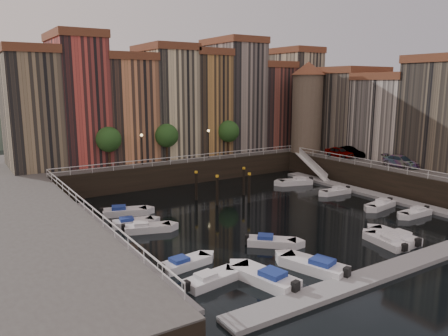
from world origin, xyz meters
TOP-DOWN VIEW (x-y plane):
  - ground at (0.00, 0.00)m, footprint 200.00×200.00m
  - quay_far at (0.00, 26.00)m, footprint 80.00×20.00m
  - quay_right at (28.00, -2.00)m, footprint 20.00×36.00m
  - dock_left at (-16.20, -1.00)m, footprint 2.00×28.00m
  - dock_right at (16.20, -1.00)m, footprint 2.00×28.00m
  - dock_near at (0.00, -17.00)m, footprint 30.00×2.00m
  - mountains at (1.72, 110.00)m, footprint 145.00×100.00m
  - far_terrace at (3.31, 23.50)m, footprint 48.70×10.30m
  - right_terrace at (26.50, 3.80)m, footprint 9.30×24.30m
  - corner_tower at (20.00, 14.50)m, footprint 5.20×5.20m
  - promenade_trees at (-1.33, 18.20)m, footprint 21.20×3.20m
  - street_lamps at (-1.00, 17.20)m, footprint 10.36×0.36m
  - railings at (0.00, 4.88)m, footprint 36.08×34.04m
  - gangway at (17.10, 10.00)m, footprint 2.78×8.32m
  - mooring_pilings at (-0.08, 6.08)m, footprint 6.46×4.52m
  - boat_left_0 at (-12.81, -11.69)m, footprint 4.41×2.13m
  - boat_left_1 at (-13.08, -8.26)m, footprint 4.30×2.07m
  - boat_left_2 at (-12.34, 0.83)m, footprint 4.55×2.85m
  - boat_left_3 at (-12.95, 3.09)m, footprint 4.31×2.21m
  - boat_left_4 at (-12.33, 6.95)m, footprint 4.83×3.03m
  - boat_right_0 at (13.18, -9.53)m, footprint 4.08×1.51m
  - boat_right_1 at (12.56, -5.68)m, footprint 4.42×2.18m
  - boat_right_3 at (13.11, 1.40)m, footprint 4.18×1.79m
  - boat_right_4 at (12.39, 8.02)m, footprint 4.87×3.01m
  - boat_near_0 at (-9.57, -13.69)m, footprint 2.87×5.37m
  - boat_near_1 at (-5.33, -14.03)m, footprint 3.25×5.35m
  - boat_near_2 at (3.53, -13.37)m, footprint 2.11×4.33m
  - boat_near_3 at (5.13, -13.10)m, footprint 1.82×4.70m
  - car_a at (20.24, 7.77)m, footprint 2.13×4.46m
  - car_b at (21.89, 6.89)m, footprint 2.45×4.93m
  - car_c at (21.36, -1.59)m, footprint 2.14×4.94m
  - boat_extra_742 at (-4.82, -8.15)m, footprint 4.04×3.86m

SIDE VIEW (x-z plane):
  - ground at x=0.00m, z-range 0.00..0.00m
  - dock_left at x=-16.20m, z-range 0.00..0.35m
  - dock_right at x=16.20m, z-range 0.00..0.35m
  - dock_near at x=0.00m, z-range 0.00..0.35m
  - boat_right_0 at x=13.18m, z-range -0.15..0.78m
  - boat_right_3 at x=13.11m, z-range -0.15..0.79m
  - boat_left_3 at x=-12.95m, z-range -0.16..0.81m
  - boat_left_1 at x=-13.08m, z-range -0.16..0.81m
  - boat_near_2 at x=3.53m, z-range -0.16..0.81m
  - boat_extra_742 at x=-4.82m, z-range -0.16..0.83m
  - boat_left_0 at x=-12.81m, z-range -0.16..0.83m
  - boat_right_1 at x=12.56m, z-range -0.16..0.83m
  - boat_left_2 at x=-12.34m, z-range -0.17..0.85m
  - boat_near_3 at x=5.13m, z-range -0.18..0.90m
  - boat_left_4 at x=-12.33m, z-range -0.18..0.91m
  - boat_right_4 at x=12.39m, z-range -0.18..0.92m
  - boat_near_1 at x=-5.33m, z-range -0.20..1.01m
  - boat_near_0 at x=-9.57m, z-range -0.20..1.01m
  - quay_far at x=0.00m, z-range 0.00..3.00m
  - quay_right at x=28.00m, z-range 0.00..3.00m
  - mooring_pilings at x=-0.08m, z-range -0.24..3.54m
  - gangway at x=17.10m, z-range 0.05..3.78m
  - car_c at x=21.36m, z-range 3.00..4.41m
  - car_a at x=20.24m, z-range 3.00..4.47m
  - car_b at x=21.89m, z-range 3.00..4.55m
  - railings at x=0.00m, z-range 3.53..4.05m
  - street_lamps at x=-1.00m, z-range 3.81..7.99m
  - promenade_trees at x=-1.33m, z-range 3.98..9.18m
  - mountains at x=1.72m, z-range -1.08..16.92m
  - right_terrace at x=26.50m, z-range 2.56..16.56m
  - corner_tower at x=20.00m, z-range 3.29..17.09m
  - far_terrace at x=3.31m, z-range 2.20..19.70m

